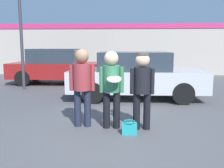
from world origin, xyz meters
TOP-DOWN VIEW (x-y plane):
  - ground_plane at (0.00, 0.00)m, footprint 56.00×56.00m
  - storefront_building at (0.00, 10.35)m, footprint 24.00×0.22m
  - person_left at (-0.64, 0.27)m, footprint 0.56×0.39m
  - person_middle_with_frisbee at (0.00, 0.18)m, footprint 0.52×0.58m
  - person_right at (0.65, 0.13)m, footprint 0.51×0.34m
  - parked_car_near at (0.67, 3.35)m, footprint 4.47×1.95m
  - parked_car_far at (-2.91, 6.49)m, footprint 4.24×1.84m
  - street_lamp at (-3.52, 4.87)m, footprint 1.59×0.35m
  - shrub at (2.35, 9.64)m, footprint 1.05×1.05m
  - handbag at (0.39, -0.20)m, footprint 0.30×0.23m

SIDE VIEW (x-z plane):
  - ground_plane at x=0.00m, z-range 0.00..0.00m
  - handbag at x=0.39m, z-range -0.01..0.27m
  - shrub at x=2.35m, z-range 0.00..1.05m
  - parked_car_near at x=0.67m, z-range 0.00..1.58m
  - parked_car_far at x=-2.91m, z-range 0.00..1.63m
  - person_right at x=0.65m, z-range 0.16..1.81m
  - person_middle_with_frisbee at x=0.00m, z-range 0.16..1.83m
  - person_left at x=-0.64m, z-range 0.18..1.89m
  - storefront_building at x=0.00m, z-range 0.03..3.13m
  - street_lamp at x=-3.52m, z-range 0.67..5.94m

